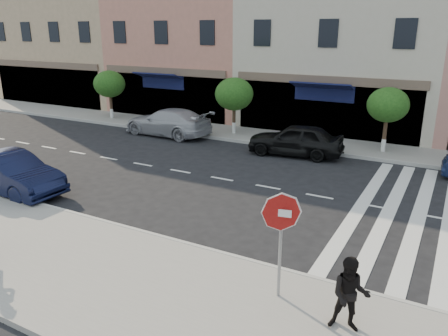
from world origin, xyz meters
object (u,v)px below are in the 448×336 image
Objects in this scene: car_far_left at (168,122)px; stop_sign at (281,222)px; walker at (350,295)px; car_near_mid at (10,173)px; car_far_mid at (296,140)px.

stop_sign is at bearing 46.98° from car_far_left.
walker is 0.34× the size of car_near_mid.
stop_sign reaches higher than car_far_left.
car_far_mid is (-3.70, 11.29, -1.16)m from stop_sign.
car_far_mid is (7.37, 9.68, 0.02)m from car_near_mid.
car_far_left is at bearing 123.10° from stop_sign.
walker is at bearing 18.21° from car_far_mid.
car_far_mid is (7.66, -0.42, 0.00)m from car_far_left.
stop_sign reaches higher than car_far_mid.
car_near_mid is at bearing 4.54° from car_far_left.
car_far_mid is at bearing 89.70° from car_far_left.
car_near_mid is (-12.66, 2.00, -0.18)m from walker.
car_near_mid is at bearing -43.48° from car_far_mid.
car_far_left is (-11.36, 11.72, -1.16)m from stop_sign.
car_near_mid is at bearing 157.92° from walker.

